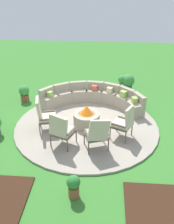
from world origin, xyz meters
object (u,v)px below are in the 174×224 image
object	(u,v)px
curved_stone_bench	(94,98)
lounge_chair_back_right	(125,122)
fire_pit	(87,118)
lounge_chair_front_left	(44,115)
lounge_chair_back_left	(97,133)
potted_plant_2	(128,82)
potted_plant_1	(74,186)
potted_plant_3	(24,93)
lounge_chair_front_right	(61,130)
potted_plant_0	(122,82)

from	to	relation	value
curved_stone_bench	lounge_chair_back_right	size ratio (longest dim) A/B	3.58
fire_pit	lounge_chair_back_right	size ratio (longest dim) A/B	0.81
lounge_chair_front_left	lounge_chair_back_left	size ratio (longest dim) A/B	1.05
fire_pit	curved_stone_bench	bearing A→B (deg)	84.19
curved_stone_bench	lounge_chair_back_right	xyz separation A→B (m)	(1.04, -2.10, 0.24)
fire_pit	potted_plant_2	world-z (taller)	fire_pit
potted_plant_1	potted_plant_3	xyz separation A→B (m)	(-2.56, 4.78, 0.02)
potted_plant_3	lounge_chair_front_left	bearing A→B (deg)	-58.51
fire_pit	curved_stone_bench	distance (m)	1.48
fire_pit	lounge_chair_front_right	world-z (taller)	lounge_chair_front_right
potted_plant_2	potted_plant_3	distance (m)	4.40
fire_pit	lounge_chair_back_right	bearing A→B (deg)	-27.91
curved_stone_bench	lounge_chair_front_right	distance (m)	2.79
lounge_chair_back_left	potted_plant_0	xyz separation A→B (m)	(0.90, 4.45, -0.25)
curved_stone_bench	potted_plant_0	world-z (taller)	curved_stone_bench
lounge_chair_back_left	potted_plant_3	xyz separation A→B (m)	(-3.02, 3.05, -0.25)
lounge_chair_front_left	lounge_chair_back_left	distance (m)	1.91
lounge_chair_back_left	potted_plant_0	world-z (taller)	lounge_chair_back_left
potted_plant_0	potted_plant_2	bearing A→B (deg)	-4.69
fire_pit	potted_plant_3	distance (m)	3.15
fire_pit	curved_stone_bench	xyz separation A→B (m)	(0.15, 1.47, 0.04)
potted_plant_1	potted_plant_0	bearing A→B (deg)	77.68
lounge_chair_back_left	potted_plant_1	xyz separation A→B (m)	(-0.45, -1.74, -0.28)
lounge_chair_front_left	potted_plant_1	distance (m)	2.92
lounge_chair_front_right	lounge_chair_back_left	world-z (taller)	lounge_chair_front_right
lounge_chair_front_right	potted_plant_3	size ratio (longest dim) A/B	1.71
fire_pit	curved_stone_bench	world-z (taller)	curved_stone_bench
curved_stone_bench	potted_plant_3	size ratio (longest dim) A/B	5.88
lounge_chair_front_right	lounge_chair_back_left	bearing A→B (deg)	16.49
potted_plant_0	potted_plant_2	size ratio (longest dim) A/B	0.93
lounge_chair_front_right	lounge_chair_back_right	xyz separation A→B (m)	(1.81, 0.57, -0.01)
potted_plant_2	potted_plant_3	bearing A→B (deg)	-161.73
lounge_chair_front_right	potted_plant_2	distance (m)	4.86
lounge_chair_front_left	potted_plant_2	size ratio (longest dim) A/B	1.57
lounge_chair_back_right	potted_plant_0	world-z (taller)	lounge_chair_back_right
potted_plant_2	potted_plant_3	world-z (taller)	potted_plant_2
fire_pit	potted_plant_1	distance (m)	3.03
fire_pit	potted_plant_1	xyz separation A→B (m)	(-0.05, -3.03, -0.01)
curved_stone_bench	potted_plant_0	bearing A→B (deg)	55.77
curved_stone_bench	potted_plant_2	size ratio (longest dim) A/B	5.35
fire_pit	potted_plant_2	distance (m)	3.50
curved_stone_bench	potted_plant_0	size ratio (longest dim) A/B	5.75
lounge_chair_front_left	lounge_chair_back_left	bearing A→B (deg)	49.42
lounge_chair_front_left	lounge_chair_front_right	bearing A→B (deg)	27.10
lounge_chair_front_left	potted_plant_0	xyz separation A→B (m)	(2.59, 3.56, -0.27)
potted_plant_1	potted_plant_2	bearing A→B (deg)	75.35
lounge_chair_back_left	potted_plant_0	bearing A→B (deg)	59.80
lounge_chair_front_left	potted_plant_0	world-z (taller)	lounge_chair_front_left
potted_plant_1	potted_plant_2	xyz separation A→B (m)	(1.61, 6.16, 0.06)
curved_stone_bench	potted_plant_3	world-z (taller)	curved_stone_bench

